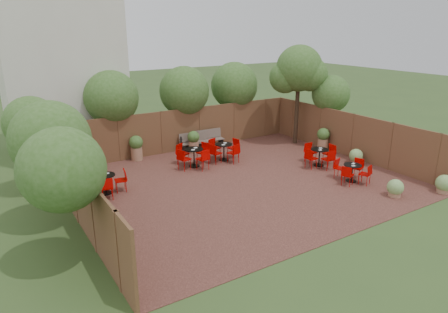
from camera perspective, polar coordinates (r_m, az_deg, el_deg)
ground at (r=15.47m, az=2.43°, el=-3.73°), size 80.00×80.00×0.00m
courtyard_paving at (r=15.47m, az=2.43°, el=-3.70°), size 12.00×10.00×0.02m
fence_back at (r=19.29m, az=-5.98°, el=3.74°), size 12.00×0.08×2.00m
fence_left at (r=12.91m, az=-20.12°, el=-4.65°), size 0.08×10.00×2.00m
fence_right at (r=19.06m, az=17.53°, el=2.81°), size 0.08×10.00×2.00m
neighbour_building at (r=20.22m, az=-22.00°, el=11.86°), size 5.00×4.00×8.00m
overhang_foliage at (r=16.88m, az=-8.35°, el=7.39°), size 15.20×10.50×2.42m
courtyard_tree at (r=20.22m, az=10.50°, el=11.66°), size 2.49×2.39×4.84m
park_bench_left at (r=19.66m, az=-2.18°, el=2.53°), size 1.47×0.55×0.89m
park_bench_right at (r=19.30m, az=-4.23°, el=2.13°), size 1.42×0.61×0.85m
bistro_tables at (r=16.48m, az=1.75°, el=-0.68°), size 10.05×6.24×0.89m
planters at (r=18.18m, az=-4.86°, el=1.55°), size 11.87×3.92×1.11m
low_shrubs at (r=16.69m, az=23.25°, el=-2.40°), size 2.35×4.48×0.66m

